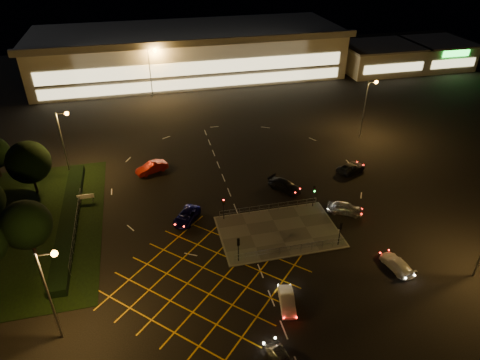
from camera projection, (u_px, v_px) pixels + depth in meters
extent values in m
plane|color=black|center=(258.00, 224.00, 53.45)|extent=(180.00, 180.00, 0.00)
cube|color=#4C4944|center=(279.00, 231.00, 52.16)|extent=(14.00, 9.00, 0.12)
cube|color=black|center=(27.00, 228.00, 52.84)|extent=(18.00, 30.00, 0.08)
cube|color=black|center=(69.00, 219.00, 53.59)|extent=(2.00, 26.00, 1.00)
cube|color=beige|center=(189.00, 53.00, 102.14)|extent=(70.00, 25.00, 10.00)
cube|color=slate|center=(188.00, 31.00, 99.41)|extent=(72.00, 26.50, 0.60)
cube|color=#FFEAA5|center=(197.00, 69.00, 91.75)|extent=(66.00, 0.20, 3.00)
cube|color=#FFEAA5|center=(198.00, 83.00, 93.43)|extent=(66.00, 0.20, 2.20)
cube|color=beige|center=(379.00, 58.00, 105.70)|extent=(18.00, 14.00, 6.00)
cube|color=slate|center=(381.00, 45.00, 104.04)|extent=(18.80, 14.80, 0.40)
cube|color=#FFEAA5|center=(394.00, 68.00, 100.07)|extent=(15.30, 0.20, 2.00)
cube|color=beige|center=(436.00, 54.00, 108.87)|extent=(14.00, 14.00, 6.00)
cube|color=slate|center=(439.00, 41.00, 107.22)|extent=(14.80, 14.80, 0.40)
cube|color=#FFEAA5|center=(453.00, 63.00, 103.25)|extent=(11.90, 0.20, 2.00)
cube|color=#19E533|center=(456.00, 54.00, 101.90)|extent=(7.00, 0.30, 1.40)
cylinder|color=slate|center=(50.00, 298.00, 36.53)|extent=(0.20, 0.20, 10.00)
cylinder|color=slate|center=(45.00, 254.00, 34.15)|extent=(1.40, 0.12, 0.12)
sphere|color=orange|center=(54.00, 254.00, 34.31)|extent=(0.56, 0.56, 0.56)
cylinder|color=slate|center=(63.00, 145.00, 60.96)|extent=(0.20, 0.20, 10.00)
cylinder|color=slate|center=(61.00, 114.00, 58.58)|extent=(1.40, 0.12, 0.12)
sphere|color=orange|center=(67.00, 113.00, 58.74)|extent=(0.56, 0.56, 0.56)
cylinder|color=slate|center=(364.00, 110.00, 72.14)|extent=(0.20, 0.20, 10.00)
cylinder|color=slate|center=(372.00, 82.00, 69.76)|extent=(1.40, 0.12, 0.12)
sphere|color=orange|center=(376.00, 82.00, 69.93)|extent=(0.56, 0.56, 0.56)
cylinder|color=slate|center=(150.00, 74.00, 88.57)|extent=(0.20, 0.20, 10.00)
cylinder|color=slate|center=(151.00, 51.00, 86.18)|extent=(1.40, 0.12, 0.12)
sphere|color=orange|center=(155.00, 51.00, 86.35)|extent=(0.56, 0.56, 0.56)
cylinder|color=slate|center=(326.00, 59.00, 98.16)|extent=(0.20, 0.20, 10.00)
cylinder|color=slate|center=(331.00, 37.00, 95.78)|extent=(1.40, 0.12, 0.12)
sphere|color=orange|center=(334.00, 37.00, 95.94)|extent=(0.56, 0.56, 0.56)
cylinder|color=black|center=(238.00, 250.00, 46.84)|extent=(0.10, 0.10, 3.00)
cube|color=black|center=(238.00, 242.00, 46.21)|extent=(0.28, 0.18, 0.90)
sphere|color=#19FF33|center=(238.00, 241.00, 46.32)|extent=(0.16, 0.16, 0.16)
cylinder|color=black|center=(340.00, 234.00, 49.22)|extent=(0.10, 0.10, 3.00)
cube|color=black|center=(341.00, 226.00, 48.59)|extent=(0.28, 0.18, 0.90)
sphere|color=#19FF33|center=(340.00, 225.00, 48.70)|extent=(0.16, 0.16, 0.16)
cylinder|color=black|center=(224.00, 209.00, 53.46)|extent=(0.10, 0.10, 3.00)
cube|color=black|center=(223.00, 201.00, 52.83)|extent=(0.28, 0.18, 0.90)
sphere|color=#FF0C0C|center=(224.00, 202.00, 52.72)|extent=(0.16, 0.16, 0.16)
cylinder|color=black|center=(313.00, 197.00, 55.84)|extent=(0.10, 0.10, 3.00)
cube|color=black|center=(314.00, 189.00, 55.21)|extent=(0.28, 0.18, 0.90)
sphere|color=#19FF33|center=(315.00, 190.00, 55.11)|extent=(0.16, 0.16, 0.16)
cylinder|color=black|center=(35.00, 184.00, 58.72)|extent=(0.36, 0.36, 2.88)
sphere|color=black|center=(29.00, 162.00, 56.88)|extent=(5.76, 5.76, 5.76)
cylinder|color=black|center=(34.00, 248.00, 47.58)|extent=(0.36, 0.36, 2.70)
sphere|color=black|center=(26.00, 225.00, 45.85)|extent=(5.40, 5.40, 5.40)
imported|color=silver|center=(282.00, 359.00, 36.46)|extent=(2.40, 4.03, 1.28)
imported|color=silver|center=(287.00, 301.00, 41.95)|extent=(2.11, 4.15, 1.30)
imported|color=#0E0C4D|center=(187.00, 216.00, 53.85)|extent=(4.37, 5.18, 1.32)
imported|color=black|center=(285.00, 186.00, 59.85)|extent=(4.62, 5.14, 1.43)
imported|color=silver|center=(345.00, 208.00, 55.10)|extent=(4.83, 3.86, 1.54)
imported|color=#9F160B|center=(152.00, 168.00, 63.99)|extent=(5.06, 3.44, 1.58)
imported|color=black|center=(351.00, 168.00, 64.20)|extent=(5.24, 3.89, 1.32)
imported|color=silver|center=(397.00, 264.00, 46.46)|extent=(2.40, 4.58, 1.27)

